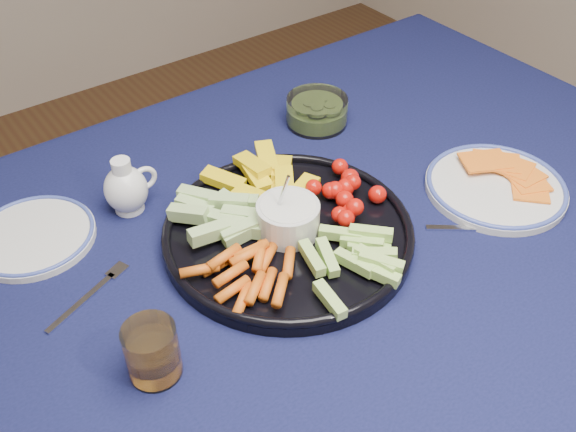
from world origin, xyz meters
TOP-DOWN VIEW (x-y plane):
  - dining_table at (0.00, 0.00)m, footprint 1.67×1.07m
  - crudite_platter at (0.08, 0.06)m, footprint 0.38×0.38m
  - creamer_pitcher at (-0.08, 0.27)m, footprint 0.09×0.07m
  - pickle_bowl at (0.32, 0.29)m, footprint 0.11×0.11m
  - cheese_plate at (0.43, -0.04)m, footprint 0.23×0.23m
  - juice_tumbler at (-0.19, -0.03)m, footprint 0.07×0.07m
  - fork_left at (-0.19, 0.13)m, footprint 0.14×0.07m
  - fork_right at (0.34, -0.10)m, footprint 0.14×0.11m
  - side_plate_extra at (-0.22, 0.29)m, footprint 0.18×0.18m

SIDE VIEW (x-z plane):
  - dining_table at x=0.00m, z-range 0.29..1.03m
  - fork_left at x=-0.19m, z-range 0.75..0.75m
  - fork_right at x=0.34m, z-range 0.75..0.75m
  - side_plate_extra at x=-0.22m, z-range 0.75..0.76m
  - cheese_plate at x=0.43m, z-range 0.74..0.77m
  - crudite_platter at x=0.08m, z-range 0.71..0.83m
  - pickle_bowl at x=0.32m, z-range 0.74..0.80m
  - juice_tumbler at x=-0.19m, z-range 0.74..0.82m
  - creamer_pitcher at x=-0.08m, z-range 0.74..0.83m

